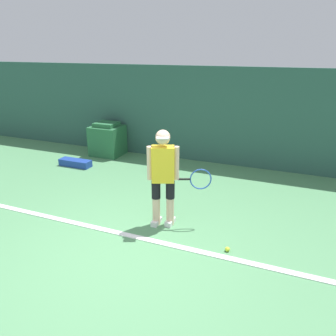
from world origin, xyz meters
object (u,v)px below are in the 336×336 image
(tennis_ball, at_px, (227,249))
(covered_chair, at_px, (107,140))
(equipment_bag, at_px, (75,163))
(tennis_player, at_px, (164,175))

(tennis_ball, relative_size, covered_chair, 0.08)
(covered_chair, height_order, equipment_bag, covered_chair)
(equipment_bag, bearing_deg, tennis_player, -29.72)
(tennis_player, distance_m, equipment_bag, 3.57)
(tennis_player, height_order, covered_chair, tennis_player)
(tennis_player, relative_size, equipment_bag, 1.96)
(tennis_player, relative_size, covered_chair, 1.79)
(tennis_player, xyz_separation_m, equipment_bag, (-3.02, 1.73, -0.77))
(covered_chair, relative_size, equipment_bag, 1.09)
(tennis_ball, height_order, covered_chair, covered_chair)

